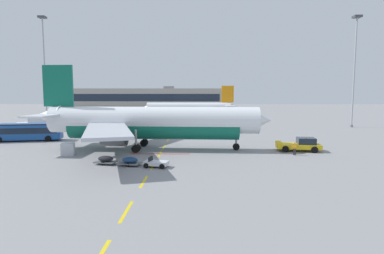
# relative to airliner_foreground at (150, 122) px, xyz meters

# --- Properties ---
(ground) EXTENTS (400.00, 400.00, 0.00)m
(ground) POSITION_rel_airliner_foreground_xyz_m (23.85, 14.36, -3.95)
(ground) COLOR gray
(apron_paint_markings) EXTENTS (8.00, 94.16, 0.01)m
(apron_paint_markings) POSITION_rel_airliner_foreground_xyz_m (1.85, 11.64, -3.95)
(apron_paint_markings) COLOR yellow
(apron_paint_markings) RESTS_ON ground
(airliner_foreground) EXTENTS (34.79, 34.58, 12.20)m
(airliner_foreground) POSITION_rel_airliner_foreground_xyz_m (0.00, 0.00, 0.00)
(airliner_foreground) COLOR white
(airliner_foreground) RESTS_ON ground
(pushback_tug) EXTENTS (6.31, 3.78, 2.08)m
(pushback_tug) POSITION_rel_airliner_foreground_xyz_m (21.39, -1.16, -3.05)
(pushback_tug) COLOR yellow
(pushback_tug) RESTS_ON ground
(airliner_mid_left) EXTENTS (30.40, 30.34, 10.69)m
(airliner_mid_left) POSITION_rel_airliner_foreground_xyz_m (5.15, 54.26, -0.49)
(airliner_mid_left) COLOR white
(airliner_mid_left) RESTS_ON ground
(apron_shuttle_bus) EXTENTS (12.32, 4.93, 3.00)m
(apron_shuttle_bus) POSITION_rel_airliner_foreground_xyz_m (-22.66, 7.96, -2.20)
(apron_shuttle_bus) COLOR #194C99
(apron_shuttle_bus) RESTS_ON ground
(catering_truck) EXTENTS (7.33, 5.31, 3.14)m
(catering_truck) POSITION_rel_airliner_foreground_xyz_m (-27.09, 20.81, -2.30)
(catering_truck) COLOR black
(catering_truck) RESTS_ON ground
(baggage_train) EXTENTS (8.71, 3.41, 1.14)m
(baggage_train) POSITION_rel_airliner_foreground_xyz_m (-0.70, -10.63, -3.42)
(baggage_train) COLOR silver
(baggage_train) RESTS_ON ground
(ground_crew_worker) EXTENTS (0.65, 0.36, 1.75)m
(ground_crew_worker) POSITION_rel_airliner_foreground_xyz_m (19.67, -4.30, -2.95)
(ground_crew_worker) COLOR #232328
(ground_crew_worker) RESTS_ON ground
(uld_cargo_container) EXTENTS (1.92, 1.89, 1.60)m
(uld_cargo_container) POSITION_rel_airliner_foreground_xyz_m (-10.15, -4.57, -3.15)
(uld_cargo_container) COLOR #B7BCC6
(uld_cargo_container) RESTS_ON ground
(apron_light_mast_near) EXTENTS (1.80, 1.80, 28.15)m
(apron_light_mast_near) POSITION_rel_airliner_foreground_xyz_m (-33.07, 38.22, 13.30)
(apron_light_mast_near) COLOR slate
(apron_light_mast_near) RESTS_ON ground
(apron_light_mast_far) EXTENTS (1.80, 1.80, 26.47)m
(apron_light_mast_far) POSITION_rel_airliner_foreground_xyz_m (44.81, 31.33, 12.39)
(apron_light_mast_far) COLOR slate
(apron_light_mast_far) RESTS_ON ground
(terminal_satellite) EXTENTS (94.54, 28.07, 12.86)m
(terminal_satellite) POSITION_rel_airliner_foreground_xyz_m (-23.11, 143.33, 1.69)
(terminal_satellite) COLOR #9E998E
(terminal_satellite) RESTS_ON ground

